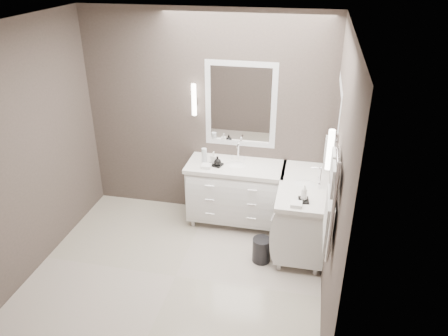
% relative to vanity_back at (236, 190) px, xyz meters
% --- Properties ---
extents(floor, '(3.20, 3.00, 0.01)m').
position_rel_vanity_back_xyz_m(floor, '(-0.45, -1.23, -0.49)').
color(floor, beige).
rests_on(floor, ground).
extents(ceiling, '(3.20, 3.00, 0.01)m').
position_rel_vanity_back_xyz_m(ceiling, '(-0.45, -1.23, 2.22)').
color(ceiling, white).
rests_on(ceiling, wall_back).
extents(wall_back, '(3.20, 0.01, 2.70)m').
position_rel_vanity_back_xyz_m(wall_back, '(-0.45, 0.28, 0.86)').
color(wall_back, '#4A403B').
rests_on(wall_back, floor).
extents(wall_front, '(3.20, 0.01, 2.70)m').
position_rel_vanity_back_xyz_m(wall_front, '(-0.45, -2.73, 0.86)').
color(wall_front, '#4A403B').
rests_on(wall_front, floor).
extents(wall_left, '(0.01, 3.00, 2.70)m').
position_rel_vanity_back_xyz_m(wall_left, '(-2.06, -1.23, 0.86)').
color(wall_left, '#4A403B').
rests_on(wall_left, floor).
extents(wall_right, '(0.01, 3.00, 2.70)m').
position_rel_vanity_back_xyz_m(wall_right, '(1.15, -1.23, 0.86)').
color(wall_right, '#4A403B').
rests_on(wall_right, floor).
extents(vanity_back, '(1.24, 0.59, 0.97)m').
position_rel_vanity_back_xyz_m(vanity_back, '(0.00, 0.00, 0.00)').
color(vanity_back, white).
rests_on(vanity_back, floor).
extents(vanity_right, '(0.59, 1.24, 0.97)m').
position_rel_vanity_back_xyz_m(vanity_right, '(0.88, -0.33, 0.00)').
color(vanity_right, white).
rests_on(vanity_right, floor).
extents(mirror_back, '(0.90, 0.02, 1.10)m').
position_rel_vanity_back_xyz_m(mirror_back, '(-0.00, 0.26, 1.06)').
color(mirror_back, white).
rests_on(mirror_back, wall_back).
extents(mirror_right, '(0.02, 0.90, 1.10)m').
position_rel_vanity_back_xyz_m(mirror_right, '(1.14, -0.43, 1.06)').
color(mirror_right, white).
rests_on(mirror_right, wall_right).
extents(sconce_back, '(0.06, 0.06, 0.40)m').
position_rel_vanity_back_xyz_m(sconce_back, '(-0.58, 0.20, 1.11)').
color(sconce_back, white).
rests_on(sconce_back, wall_back).
extents(sconce_right, '(0.06, 0.06, 0.40)m').
position_rel_vanity_back_xyz_m(sconce_right, '(1.08, -1.01, 1.11)').
color(sconce_right, white).
rests_on(sconce_right, wall_right).
extents(towel_bar_corner, '(0.03, 0.22, 0.30)m').
position_rel_vanity_back_xyz_m(towel_bar_corner, '(1.09, 0.13, 0.63)').
color(towel_bar_corner, white).
rests_on(towel_bar_corner, wall_right).
extents(towel_ladder, '(0.06, 0.58, 0.90)m').
position_rel_vanity_back_xyz_m(towel_ladder, '(1.10, -1.63, 0.91)').
color(towel_ladder, white).
rests_on(towel_ladder, wall_right).
extents(waste_bin, '(0.26, 0.26, 0.30)m').
position_rel_vanity_back_xyz_m(waste_bin, '(0.45, -0.75, -0.34)').
color(waste_bin, black).
rests_on(waste_bin, floor).
extents(amenity_tray_back, '(0.19, 0.17, 0.02)m').
position_rel_vanity_back_xyz_m(amenity_tray_back, '(-0.25, -0.07, 0.38)').
color(amenity_tray_back, black).
rests_on(amenity_tray_back, vanity_back).
extents(amenity_tray_right, '(0.12, 0.16, 0.02)m').
position_rel_vanity_back_xyz_m(amenity_tray_right, '(0.88, -0.72, 0.38)').
color(amenity_tray_right, black).
rests_on(amenity_tray_right, vanity_right).
extents(water_bottle, '(0.08, 0.08, 0.19)m').
position_rel_vanity_back_xyz_m(water_bottle, '(-0.41, -0.02, 0.46)').
color(water_bottle, silver).
rests_on(water_bottle, vanity_back).
extents(soap_bottle_a, '(0.08, 0.08, 0.15)m').
position_rel_vanity_back_xyz_m(soap_bottle_a, '(-0.28, -0.05, 0.46)').
color(soap_bottle_a, white).
rests_on(soap_bottle_a, amenity_tray_back).
extents(soap_bottle_b, '(0.11, 0.11, 0.11)m').
position_rel_vanity_back_xyz_m(soap_bottle_b, '(-0.22, -0.10, 0.45)').
color(soap_bottle_b, black).
rests_on(soap_bottle_b, amenity_tray_back).
extents(soap_bottle_c, '(0.09, 0.09, 0.18)m').
position_rel_vanity_back_xyz_m(soap_bottle_c, '(0.88, -0.72, 0.47)').
color(soap_bottle_c, white).
rests_on(soap_bottle_c, amenity_tray_right).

